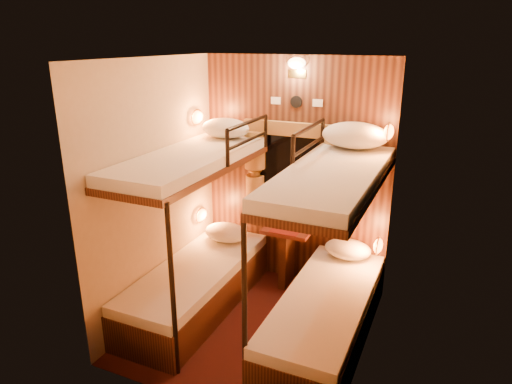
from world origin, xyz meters
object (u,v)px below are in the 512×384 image
at_px(bunk_left, 196,256).
at_px(table, 287,249).
at_px(bottle_left, 280,219).
at_px(bottle_right, 299,218).
at_px(bunk_right, 327,283).

xyz_separation_m(bunk_left, table, (0.65, 0.78, -0.14)).
xyz_separation_m(bottle_left, bottle_right, (0.19, 0.06, 0.01)).
xyz_separation_m(bunk_left, bunk_right, (1.30, 0.00, 0.00)).
height_order(bunk_right, bottle_left, bunk_right).
relative_size(bunk_left, bunk_right, 1.00).
bearing_deg(bottle_right, bottle_left, -160.98).
distance_m(table, bottle_left, 0.35).
height_order(table, bottle_right, bottle_right).
xyz_separation_m(bunk_right, bottle_right, (-0.54, 0.83, 0.21)).
bearing_deg(bottle_left, bunk_left, -126.86).
xyz_separation_m(bunk_left, bottle_left, (0.57, 0.76, 0.20)).
height_order(bunk_right, bottle_right, bunk_right).
relative_size(table, bottle_left, 2.65).
bearing_deg(bunk_left, bottle_left, 53.14).
xyz_separation_m(bunk_left, bottle_right, (0.76, 0.83, 0.21)).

